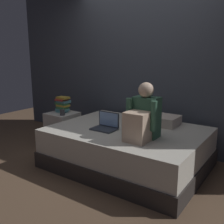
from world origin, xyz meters
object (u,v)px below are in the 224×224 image
nightstand (63,129)px  person_sitting (143,118)px  bed (127,147)px  mug (62,112)px  pillow (158,119)px  laptop (106,125)px  book_stack (63,104)px

nightstand → person_sitting: size_ratio=0.84×
bed → mug: size_ratio=22.22×
bed → nightstand: (-1.30, 0.08, 0.02)m
pillow → mug: bearing=-160.9°
laptop → pillow: laptop is taller
nightstand → laptop: (1.08, -0.26, 0.30)m
bed → person_sitting: bearing=-34.3°
book_stack → mug: book_stack is taller
bed → laptop: 0.43m
person_sitting → pillow: (-0.12, 0.69, -0.19)m
nightstand → mug: (0.13, -0.12, 0.32)m
laptop → book_stack: size_ratio=1.26×
nightstand → book_stack: book_stack is taller
laptop → pillow: (0.46, 0.63, 0.01)m
pillow → mug: size_ratio=6.22×
bed → pillow: (0.23, 0.45, 0.33)m
nightstand → laptop: size_ratio=1.72×
bed → book_stack: (-1.32, 0.13, 0.42)m
bed → mug: (-1.17, -0.04, 0.34)m
bed → laptop: size_ratio=6.25×
person_sitting → pillow: 0.72m
person_sitting → laptop: bearing=174.2°
book_stack → bed: bearing=-5.4°
nightstand → bed: bearing=-3.7°
bed → person_sitting: person_sitting is taller
book_stack → mug: bearing=-46.6°
bed → nightstand: size_ratio=3.63×
laptop → pillow: size_ratio=0.57×
nightstand → laptop: bearing=-13.7°
pillow → mug: pillow is taller
bed → mug: mug is taller
nightstand → pillow: 1.61m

